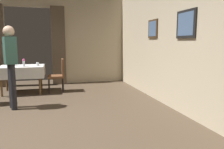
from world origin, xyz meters
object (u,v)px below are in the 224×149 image
object	(u,v)px
glass_mid_b	(15,64)
glass_mid_c	(38,64)
chair_mid_right	(59,74)
flower_vase_mid	(24,62)
dining_table_mid	(22,70)
person_waiter_by_doorway	(11,60)

from	to	relation	value
glass_mid_b	glass_mid_c	distance (m)	0.66
chair_mid_right	glass_mid_b	bearing A→B (deg)	166.58
flower_vase_mid	glass_mid_c	distance (m)	0.37
dining_table_mid	glass_mid_c	bearing A→B (deg)	-8.32
flower_vase_mid	glass_mid_c	bearing A→B (deg)	20.24
glass_mid_c	person_waiter_by_doorway	distance (m)	1.56
chair_mid_right	glass_mid_c	distance (m)	0.62
chair_mid_right	glass_mid_c	bearing A→B (deg)	175.61
dining_table_mid	glass_mid_c	xyz separation A→B (m)	(0.42, -0.06, 0.15)
glass_mid_c	flower_vase_mid	bearing A→B (deg)	-159.76
chair_mid_right	person_waiter_by_doorway	world-z (taller)	person_waiter_by_doorway
glass_mid_b	person_waiter_by_doorway	xyz separation A→B (m)	(0.20, -1.72, 0.22)
glass_mid_b	glass_mid_c	world-z (taller)	glass_mid_b
person_waiter_by_doorway	dining_table_mid	bearing A→B (deg)	89.86
flower_vase_mid	glass_mid_b	size ratio (longest dim) A/B	1.98
dining_table_mid	chair_mid_right	world-z (taller)	chair_mid_right
dining_table_mid	person_waiter_by_doorway	bearing A→B (deg)	-90.14
flower_vase_mid	person_waiter_by_doorway	size ratio (longest dim) A/B	0.12
chair_mid_right	person_waiter_by_doorway	xyz separation A→B (m)	(-0.98, -1.44, 0.51)
flower_vase_mid	person_waiter_by_doorway	bearing A→B (deg)	-93.56
glass_mid_b	person_waiter_by_doorway	bearing A→B (deg)	-83.49
glass_mid_c	dining_table_mid	bearing A→B (deg)	171.68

